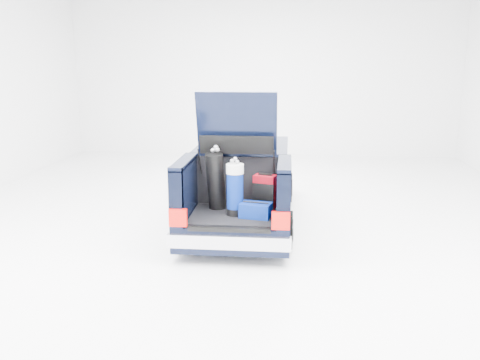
# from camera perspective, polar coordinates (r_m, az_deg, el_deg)

# --- Properties ---
(ground) EXTENTS (14.00, 14.00, 0.00)m
(ground) POSITION_cam_1_polar(r_m,az_deg,el_deg) (9.53, 0.29, -4.65)
(ground) COLOR white
(ground) RESTS_ON ground
(car) EXTENTS (1.87, 4.65, 2.47)m
(car) POSITION_cam_1_polar(r_m,az_deg,el_deg) (9.45, 0.35, -0.56)
(car) COLOR black
(car) RESTS_ON ground
(red_suitcase) EXTENTS (0.39, 0.32, 0.57)m
(red_suitcase) POSITION_cam_1_polar(r_m,az_deg,el_deg) (8.18, 2.83, -1.33)
(red_suitcase) COLOR maroon
(red_suitcase) RESTS_ON car
(black_golf_bag) EXTENTS (0.40, 0.47, 1.03)m
(black_golf_bag) POSITION_cam_1_polar(r_m,az_deg,el_deg) (8.08, -2.73, -0.11)
(black_golf_bag) COLOR black
(black_golf_bag) RESTS_ON car
(blue_golf_bag) EXTENTS (0.30, 0.30, 0.90)m
(blue_golf_bag) POSITION_cam_1_polar(r_m,az_deg,el_deg) (7.78, -0.56, -1.01)
(blue_golf_bag) COLOR black
(blue_golf_bag) RESTS_ON car
(blue_duffel) EXTENTS (0.51, 0.39, 0.24)m
(blue_duffel) POSITION_cam_1_polar(r_m,az_deg,el_deg) (7.73, 1.76, -3.39)
(blue_duffel) COLOR navy
(blue_duffel) RESTS_ON car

